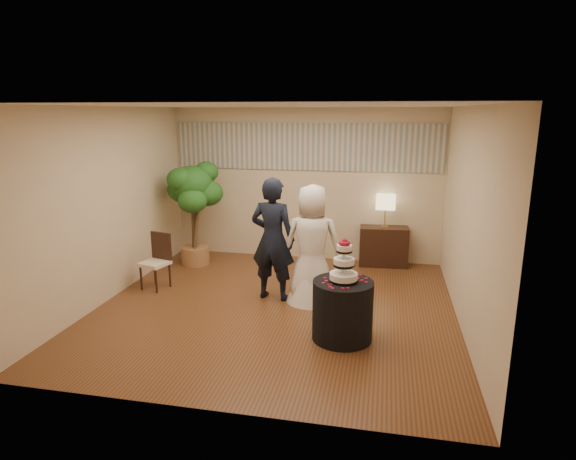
% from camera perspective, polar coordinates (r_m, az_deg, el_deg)
% --- Properties ---
extents(floor, '(5.00, 5.00, 0.00)m').
position_cam_1_polar(floor, '(6.97, -1.48, -9.15)').
color(floor, brown).
rests_on(floor, ground).
extents(ceiling, '(5.00, 5.00, 0.00)m').
position_cam_1_polar(ceiling, '(6.41, -1.64, 14.53)').
color(ceiling, white).
rests_on(ceiling, wall_back).
extents(wall_back, '(5.00, 0.06, 2.80)m').
position_cam_1_polar(wall_back, '(8.97, 2.07, 5.37)').
color(wall_back, beige).
rests_on(wall_back, ground).
extents(wall_front, '(5.00, 0.06, 2.80)m').
position_cam_1_polar(wall_front, '(4.23, -9.24, -4.59)').
color(wall_front, beige).
rests_on(wall_front, ground).
extents(wall_left, '(0.06, 5.00, 2.80)m').
position_cam_1_polar(wall_left, '(7.51, -20.50, 2.83)').
color(wall_left, beige).
rests_on(wall_left, ground).
extents(wall_right, '(0.06, 5.00, 2.80)m').
position_cam_1_polar(wall_right, '(6.47, 20.55, 1.15)').
color(wall_right, beige).
rests_on(wall_right, ground).
extents(mural_border, '(4.90, 0.02, 0.85)m').
position_cam_1_polar(mural_border, '(8.87, 2.09, 9.83)').
color(mural_border, '#A9A89B').
rests_on(mural_border, wall_back).
extents(groom, '(0.72, 0.52, 1.82)m').
position_cam_1_polar(groom, '(7.02, -1.81, -1.10)').
color(groom, black).
rests_on(groom, floor).
extents(bride, '(0.92, 0.83, 1.74)m').
position_cam_1_polar(bride, '(6.94, 2.87, -1.66)').
color(bride, white).
rests_on(bride, floor).
extents(cake_table, '(0.95, 0.95, 0.74)m').
position_cam_1_polar(cake_table, '(5.97, 6.48, -9.43)').
color(cake_table, black).
rests_on(cake_table, floor).
extents(wedding_cake, '(0.34, 0.34, 0.54)m').
position_cam_1_polar(wedding_cake, '(5.75, 6.65, -3.56)').
color(wedding_cake, white).
rests_on(wedding_cake, cake_table).
extents(console, '(0.88, 0.44, 0.71)m').
position_cam_1_polar(console, '(8.86, 11.25, -1.91)').
color(console, black).
rests_on(console, floor).
extents(table_lamp, '(0.33, 0.33, 0.58)m').
position_cam_1_polar(table_lamp, '(8.71, 11.45, 2.19)').
color(table_lamp, beige).
rests_on(table_lamp, console).
extents(ficus_tree, '(1.28, 1.28, 1.90)m').
position_cam_1_polar(ficus_tree, '(8.78, -11.15, 1.95)').
color(ficus_tree, '#246020').
rests_on(ficus_tree, floor).
extents(side_chair, '(0.50, 0.52, 0.88)m').
position_cam_1_polar(side_chair, '(7.82, -15.54, -3.66)').
color(side_chair, black).
rests_on(side_chair, floor).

